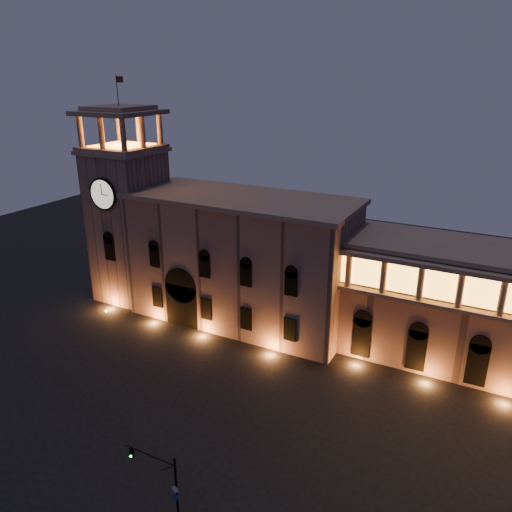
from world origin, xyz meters
name	(u,v)px	position (x,y,z in m)	size (l,w,h in m)	color
ground	(156,408)	(0.00, 0.00, 0.00)	(160.00, 160.00, 0.00)	black
government_building	(241,260)	(-2.08, 21.93, 8.77)	(30.80, 12.80, 17.60)	#876558
clock_tower	(129,218)	(-20.50, 20.98, 12.50)	(9.80, 9.80, 32.40)	#876558
traffic_light	(168,488)	(9.89, -10.71, 3.49)	(4.85, 0.51, 6.65)	black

